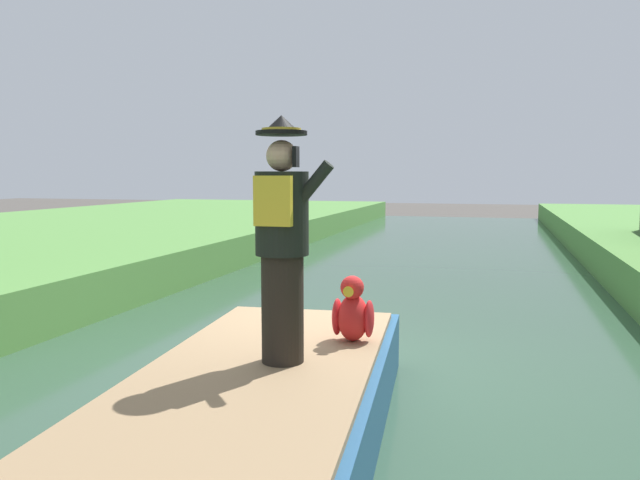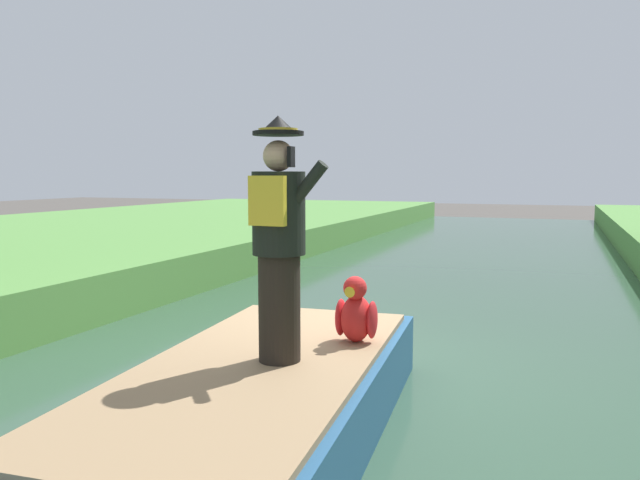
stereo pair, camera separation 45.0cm
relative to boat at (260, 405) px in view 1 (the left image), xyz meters
name	(u,v)px [view 1 (the left image)]	position (x,y,z in m)	size (l,w,h in m)	color
ground_plane	(328,375)	(0.00, 1.96, -0.40)	(80.00, 80.00, 0.00)	#4C4742
canal_water	(328,371)	(0.00, 1.96, -0.35)	(7.17, 48.00, 0.10)	#33513D
boat	(260,405)	(0.00, 0.00, 0.00)	(2.15, 4.34, 0.61)	#23517A
person_pirate	(282,241)	(0.14, 0.13, 1.23)	(0.61, 0.42, 1.85)	black
parrot_plush	(353,313)	(0.52, 0.85, 0.55)	(0.36, 0.35, 0.57)	red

